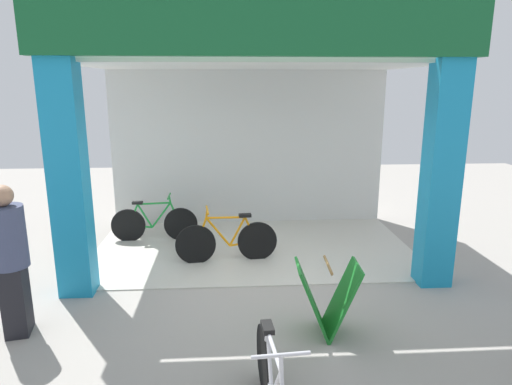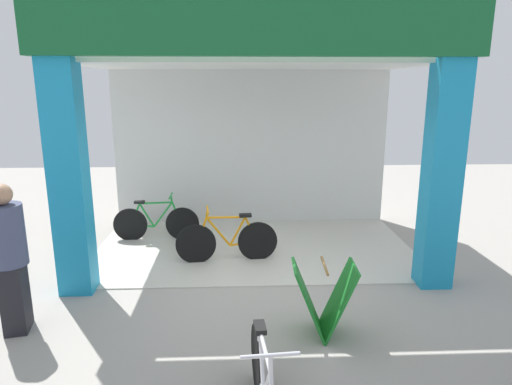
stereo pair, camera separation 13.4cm
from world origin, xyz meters
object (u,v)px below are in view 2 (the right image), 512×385
object	(u,v)px
bicycle_inside_1	(156,222)
pedestrian_0	(10,256)
sandwich_board_sign	(323,300)
bicycle_inside_0	(227,240)

from	to	relation	value
bicycle_inside_1	pedestrian_0	xyz separation A→B (m)	(-1.04, -2.95, 0.56)
sandwich_board_sign	pedestrian_0	xyz separation A→B (m)	(-3.41, 0.23, 0.47)
bicycle_inside_0	bicycle_inside_1	bearing A→B (deg)	140.74
pedestrian_0	bicycle_inside_1	bearing A→B (deg)	70.55
bicycle_inside_1	pedestrian_0	world-z (taller)	pedestrian_0
sandwich_board_sign	bicycle_inside_1	bearing A→B (deg)	126.65
bicycle_inside_0	bicycle_inside_1	xyz separation A→B (m)	(-1.28, 1.04, -0.02)
bicycle_inside_0	sandwich_board_sign	size ratio (longest dim) A/B	1.89
sandwich_board_sign	bicycle_inside_0	bearing A→B (deg)	117.03
pedestrian_0	sandwich_board_sign	bearing A→B (deg)	-3.83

